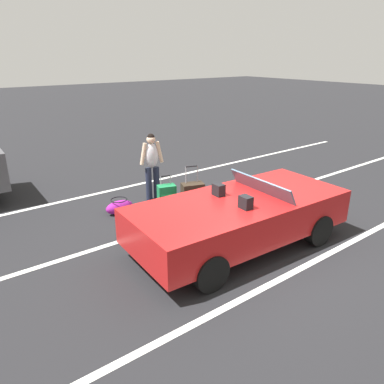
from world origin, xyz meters
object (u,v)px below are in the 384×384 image
object	(u,v)px
traveler_person	(152,163)
convertible_car	(248,214)
duffel_bag	(119,207)
suitcase_large_black	(193,199)
suitcase_medium_bright	(167,198)

from	to	relation	value
traveler_person	convertible_car	bearing A→B (deg)	15.70
duffel_bag	traveler_person	size ratio (longest dim) A/B	0.39
convertible_car	traveler_person	xyz separation A→B (m)	(-0.27, 2.98, 0.34)
convertible_car	traveler_person	bearing A→B (deg)	97.81
suitcase_large_black	suitcase_medium_bright	distance (m)	0.63
convertible_car	duffel_bag	xyz separation A→B (m)	(-1.33, 2.70, -0.43)
suitcase_large_black	traveler_person	distance (m)	1.46
suitcase_large_black	suitcase_medium_bright	bearing A→B (deg)	-127.29
suitcase_medium_bright	duffel_bag	xyz separation A→B (m)	(-0.94, 0.53, -0.15)
suitcase_medium_bright	traveler_person	size ratio (longest dim) A/B	0.51
traveler_person	duffel_bag	bearing A→B (deg)	-64.95
duffel_bag	traveler_person	world-z (taller)	traveler_person
suitcase_large_black	suitcase_medium_bright	xyz separation A→B (m)	(-0.35, 0.52, -0.06)
convertible_car	suitcase_medium_bright	world-z (taller)	convertible_car
convertible_car	duffel_bag	size ratio (longest dim) A/B	6.55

